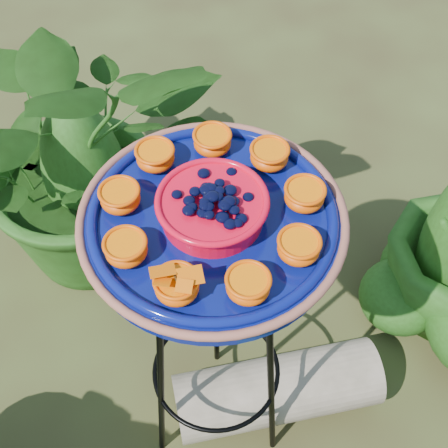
{
  "coord_description": "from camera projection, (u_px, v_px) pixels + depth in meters",
  "views": [
    {
      "loc": [
        0.25,
        -0.61,
        1.98
      ],
      "look_at": [
        0.1,
        0.08,
        1.06
      ],
      "focal_mm": 50.0,
      "sensor_mm": 36.0,
      "label": 1
    }
  ],
  "objects": [
    {
      "name": "ground_plane",
      "position": [
        188.0,
        442.0,
        1.96
      ],
      "size": [
        20.0,
        20.0,
        0.0
      ],
      "primitive_type": "plane",
      "color": "#322616",
      "rests_on": "ground"
    },
    {
      "name": "shrub_back_left",
      "position": [
        79.0,
        150.0,
        2.05
      ],
      "size": [
        1.17,
        1.12,
        1.01
      ],
      "primitive_type": "imported",
      "rotation": [
        0.0,
        0.0,
        0.49
      ],
      "color": "#204512",
      "rests_on": "ground"
    },
    {
      "name": "tripod_stand",
      "position": [
        215.0,
        326.0,
        1.54
      ],
      "size": [
        0.43,
        0.43,
        0.99
      ],
      "rotation": [
        0.0,
        0.0,
        0.23
      ],
      "color": "black",
      "rests_on": "ground"
    },
    {
      "name": "driftwood_log",
      "position": [
        277.0,
        390.0,
        1.96
      ],
      "size": [
        0.67,
        0.46,
        0.21
      ],
      "primitive_type": "cylinder",
      "rotation": [
        0.0,
        1.57,
        0.42
      ],
      "color": "tan",
      "rests_on": "ground"
    },
    {
      "name": "feeder_dish",
      "position": [
        213.0,
        218.0,
        1.2
      ],
      "size": [
        0.6,
        0.6,
        0.12
      ],
      "rotation": [
        0.0,
        0.0,
        0.23
      ],
      "color": "#081161",
      "rests_on": "tripod_stand"
    }
  ]
}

